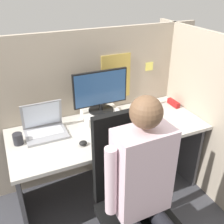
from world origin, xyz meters
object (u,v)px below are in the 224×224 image
object	(u,v)px
monitor	(100,91)
laptop	(45,128)
paper_box	(101,114)
office_chair	(131,194)
pen_cup	(18,139)
carrot_toy	(166,130)
person	(145,187)
stapler	(173,103)

from	to	relation	value
monitor	laptop	world-z (taller)	monitor
paper_box	laptop	bearing A→B (deg)	-174.71
office_chair	pen_cup	bearing A→B (deg)	132.71
laptop	office_chair	bearing A→B (deg)	-61.28
monitor	carrot_toy	xyz separation A→B (m)	(0.40, -0.43, -0.25)
paper_box	monitor	world-z (taller)	monitor
laptop	person	distance (m)	1.00
paper_box	stapler	bearing A→B (deg)	-4.34
carrot_toy	monitor	bearing A→B (deg)	132.83
carrot_toy	pen_cup	bearing A→B (deg)	164.40
paper_box	laptop	world-z (taller)	laptop
stapler	monitor	bearing A→B (deg)	175.46
office_chair	person	bearing A→B (deg)	-91.31
office_chair	person	size ratio (longest dim) A/B	0.84
person	pen_cup	xyz separation A→B (m)	(-0.63, 0.85, -0.01)
stapler	pen_cup	bearing A→B (deg)	-177.80
paper_box	laptop	distance (m)	0.52
paper_box	pen_cup	world-z (taller)	pen_cup
person	monitor	bearing A→B (deg)	83.53
monitor	stapler	size ratio (longest dim) A/B	3.14
office_chair	carrot_toy	bearing A→B (deg)	35.64
monitor	pen_cup	bearing A→B (deg)	-170.95
stapler	carrot_toy	distance (m)	0.51
stapler	office_chair	distance (m)	1.15
office_chair	person	world-z (taller)	person
paper_box	pen_cup	bearing A→B (deg)	-171.16
paper_box	stapler	distance (m)	0.76
laptop	carrot_toy	world-z (taller)	laptop
paper_box	office_chair	world-z (taller)	office_chair
office_chair	pen_cup	size ratio (longest dim) A/B	12.43
laptop	carrot_toy	xyz separation A→B (m)	(0.92, -0.38, -0.03)
monitor	paper_box	bearing A→B (deg)	-90.00
stapler	office_chair	size ratio (longest dim) A/B	0.14
laptop	office_chair	world-z (taller)	office_chair
monitor	office_chair	size ratio (longest dim) A/B	0.44
laptop	office_chair	distance (m)	0.88
laptop	stapler	bearing A→B (deg)	-0.42
carrot_toy	paper_box	bearing A→B (deg)	133.00
laptop	carrot_toy	bearing A→B (deg)	-22.70
stapler	office_chair	bearing A→B (deg)	-139.26
monitor	person	bearing A→B (deg)	-96.47
paper_box	person	world-z (taller)	person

